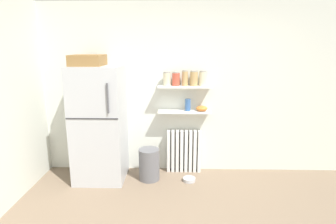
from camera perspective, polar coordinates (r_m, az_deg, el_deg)
The scene contains 14 objects.
back_wall at distance 4.37m, azimuth 3.60°, elevation 4.54°, with size 7.04×0.10×2.60m, color silver.
refrigerator at distance 4.22m, azimuth -13.88°, elevation -1.96°, with size 0.72×0.71×1.85m.
radiator at distance 4.49m, azimuth 3.24°, elevation -7.93°, with size 0.53×0.12×0.68m.
wall_shelf_lower at distance 4.27m, azimuth 3.37°, elevation 0.08°, with size 0.81×0.22×0.03m, color white.
wall_shelf_upper at distance 4.20m, azimuth 3.44°, elevation 5.18°, with size 0.81×0.22×0.03m, color white.
storage_jar_0 at distance 4.18m, azimuth -0.21°, elevation 6.77°, with size 0.11×0.11×0.21m.
storage_jar_1 at distance 4.18m, azimuth 1.62°, elevation 6.77°, with size 0.11×0.11×0.21m.
storage_jar_2 at distance 4.18m, azimuth 3.46°, elevation 6.91°, with size 0.09×0.09×0.23m.
storage_jar_3 at distance 4.19m, azimuth 5.30°, elevation 6.85°, with size 0.11×0.11×0.23m.
storage_jar_4 at distance 4.20m, azimuth 7.12°, elevation 6.81°, with size 0.11×0.11×0.23m.
vase at distance 4.25m, azimuth 4.06°, elevation 1.45°, with size 0.08×0.08×0.18m, color #38609E.
shelf_bowl at distance 4.27m, azimuth 6.90°, elevation 0.74°, with size 0.18×0.18×0.08m, color orange.
trash_bin at distance 4.27m, azimuth -3.85°, elevation -10.58°, with size 0.31×0.31×0.48m, color slate.
pet_food_bowl at distance 4.30m, azimuth 4.33°, elevation -13.52°, with size 0.18×0.18×0.05m, color #B7B7BC.
Camera 1 is at (-0.16, -2.26, 1.97)m, focal length 29.95 mm.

